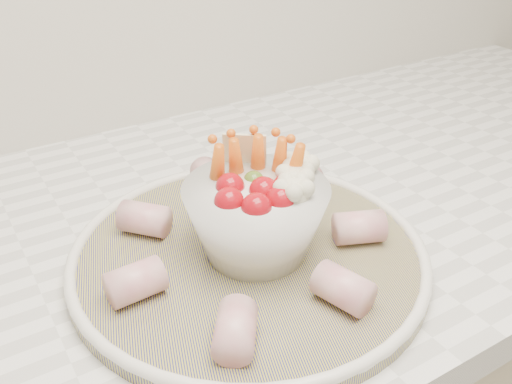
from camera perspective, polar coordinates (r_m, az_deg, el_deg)
serving_platter at (r=0.60m, az=-0.74°, el=-6.22°), size 0.47×0.47×0.02m
veggie_bowl at (r=0.57m, az=0.21°, el=-2.13°), size 0.15×0.15×0.12m
cured_meat_rolls at (r=0.59m, az=-0.88°, el=-4.53°), size 0.29×0.30×0.03m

